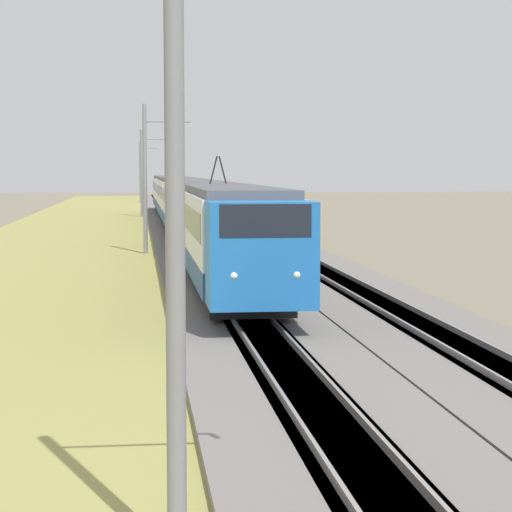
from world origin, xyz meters
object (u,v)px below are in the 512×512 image
passenger_train (184,202)px  catenary_mast_far (142,173)px  catenary_mast_near (181,209)px  catenary_mast_mid (146,178)px  catenary_mast_distant (141,171)px

passenger_train → catenary_mast_far: 27.00m
catenary_mast_near → catenary_mast_mid: 41.68m
catenary_mast_distant → catenary_mast_far: bearing=-180.0°
catenary_mast_far → catenary_mast_distant: (41.68, 0.00, 0.06)m
catenary_mast_mid → catenary_mast_distant: 83.36m
catenary_mast_mid → catenary_mast_far: (41.68, 0.00, 0.18)m
passenger_train → catenary_mast_distant: catenary_mast_distant is taller
catenary_mast_near → catenary_mast_mid: (41.68, 0.00, 0.04)m
catenary_mast_distant → catenary_mast_near: bearing=-180.0°
passenger_train → catenary_mast_mid: size_ratio=10.88×
passenger_train → catenary_mast_near: 56.65m
catenary_mast_far → catenary_mast_distant: size_ratio=0.99×
catenary_mast_distant → catenary_mast_mid: bearing=-180.0°
passenger_train → catenary_mast_mid: (-14.88, 2.64, 1.74)m
passenger_train → catenary_mast_far: (26.80, 2.64, 1.92)m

